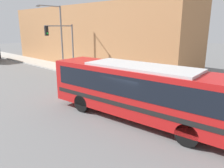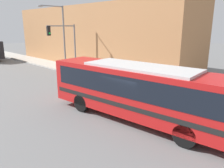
{
  "view_description": "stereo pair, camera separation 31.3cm",
  "coord_description": "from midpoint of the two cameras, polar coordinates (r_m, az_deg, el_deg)",
  "views": [
    {
      "loc": [
        -9.03,
        -7.07,
        5.05
      ],
      "look_at": [
        1.14,
        2.45,
        1.32
      ],
      "focal_mm": 35.0,
      "sensor_mm": 36.0,
      "label": 1
    },
    {
      "loc": [
        -8.81,
        -7.3,
        5.05
      ],
      "look_at": [
        1.14,
        2.45,
        1.32
      ],
      "focal_mm": 35.0,
      "sensor_mm": 36.0,
      "label": 2
    }
  ],
  "objects": [
    {
      "name": "street_lamp",
      "position": [
        25.42,
        -12.91,
        13.08
      ],
      "size": [
        2.98,
        0.28,
        7.0
      ],
      "color": "slate",
      "rests_on": "sidewalk"
    },
    {
      "name": "parking_meter",
      "position": [
        20.4,
        -1.02,
        3.39
      ],
      "size": [
        0.14,
        0.14,
        1.17
      ],
      "color": "slate",
      "rests_on": "sidewalk"
    },
    {
      "name": "sidewalk",
      "position": [
        31.4,
        -16.73,
        5.24
      ],
      "size": [
        2.96,
        70.0,
        0.15
      ],
      "color": "#B7B2A8",
      "rests_on": "ground_plane"
    },
    {
      "name": "fire_hydrant",
      "position": [
        18.53,
        5.5,
        0.75
      ],
      "size": [
        0.22,
        0.29,
        0.73
      ],
      "color": "red",
      "rests_on": "sidewalk"
    },
    {
      "name": "building_facade",
      "position": [
        29.49,
        -4.57,
        12.36
      ],
      "size": [
        6.0,
        28.0,
        7.44
      ],
      "color": "#B27A4C",
      "rests_on": "ground_plane"
    },
    {
      "name": "ground_plane",
      "position": [
        12.52,
        5.13,
        -8.87
      ],
      "size": [
        120.0,
        120.0,
        0.0
      ],
      "primitive_type": "plane",
      "color": "slate"
    },
    {
      "name": "city_bus",
      "position": [
        11.7,
        7.85,
        -1.37
      ],
      "size": [
        3.37,
        11.11,
        3.06
      ],
      "rotation": [
        0.0,
        0.0,
        0.09
      ],
      "color": "red",
      "rests_on": "ground_plane"
    },
    {
      "name": "traffic_light_pole",
      "position": [
        23.24,
        -11.66,
        11.16
      ],
      "size": [
        3.28,
        0.35,
        5.03
      ],
      "color": "slate",
      "rests_on": "sidewalk"
    }
  ]
}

